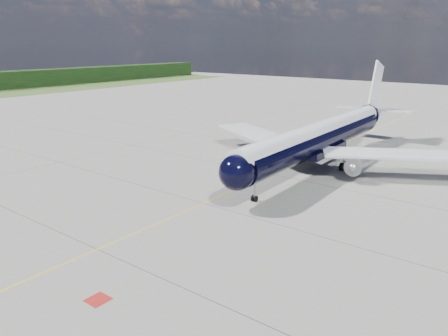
# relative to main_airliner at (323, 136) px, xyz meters

# --- Properties ---
(ground) EXTENTS (320.00, 320.00, 0.00)m
(ground) POSITION_rel_main_airliner_xyz_m (-3.80, -3.33, -4.70)
(ground) COLOR gray
(ground) RESTS_ON ground
(taxiway_centerline) EXTENTS (0.16, 160.00, 0.01)m
(taxiway_centerline) POSITION_rel_main_airliner_xyz_m (-3.80, -8.33, -4.70)
(taxiway_centerline) COLOR yellow
(taxiway_centerline) RESTS_ON ground
(red_marking) EXTENTS (1.60, 1.60, 0.01)m
(red_marking) POSITION_rel_main_airliner_xyz_m (3.00, -43.33, -4.70)
(red_marking) COLOR maroon
(red_marking) RESTS_ON ground
(main_airliner) EXTENTS (43.10, 52.41, 15.15)m
(main_airliner) POSITION_rel_main_airliner_xyz_m (0.00, 0.00, 0.00)
(main_airliner) COLOR black
(main_airliner) RESTS_ON ground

